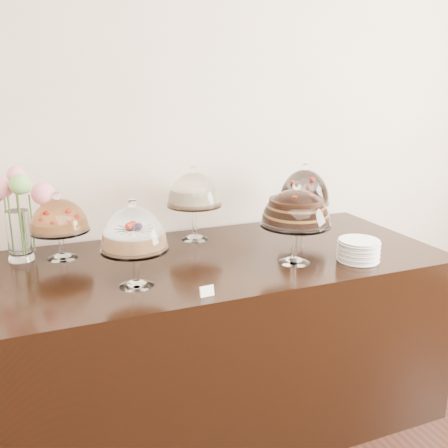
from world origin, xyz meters
name	(u,v)px	position (x,y,z in m)	size (l,w,h in m)	color
wall_back	(208,125)	(0.00, 3.00, 1.50)	(5.00, 0.04, 3.00)	beige
display_counter	(220,338)	(-0.15, 2.45, 0.45)	(2.20, 1.00, 0.90)	black
cake_stand_sugar_sponge	(134,233)	(-0.61, 2.24, 1.13)	(0.28, 0.28, 0.38)	white
cake_stand_choco_layer	(296,210)	(0.15, 2.24, 1.16)	(0.33, 0.33, 0.39)	white
cake_stand_cheesecake	(194,192)	(-0.17, 2.77, 1.16)	(0.30, 0.30, 0.41)	white
cake_stand_dark_choco	(304,189)	(0.46, 2.67, 1.15)	(0.29, 0.29, 0.40)	white
cake_stand_fruit_tart	(59,218)	(-0.87, 2.72, 1.10)	(0.28, 0.28, 0.33)	white
flower_vase	(18,207)	(-1.05, 2.76, 1.16)	(0.32, 0.30, 0.44)	white
plate_stack	(358,250)	(0.45, 2.14, 0.95)	(0.20, 0.20, 0.10)	white
price_card_left	(207,291)	(-0.37, 2.02, 0.92)	(0.06, 0.01, 0.04)	white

